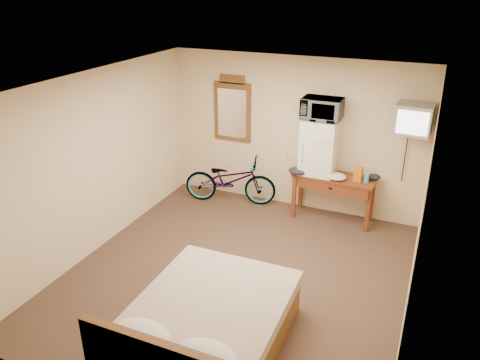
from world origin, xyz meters
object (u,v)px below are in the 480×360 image
at_px(mini_fridge, 319,146).
at_px(crt_television, 414,119).
at_px(desk, 333,184).
at_px(microwave, 322,109).
at_px(bicycle, 230,180).
at_px(blue_cup, 366,178).
at_px(bed, 204,329).
at_px(wall_mirror, 232,110).

xyz_separation_m(mini_fridge, crt_television, (1.31, -0.04, 0.60)).
height_order(desk, crt_television, crt_television).
relative_size(mini_fridge, microwave, 1.47).
height_order(crt_television, bicycle, crt_television).
distance_m(blue_cup, bed, 3.54).
distance_m(microwave, wall_mirror, 1.59).
height_order(desk, wall_mirror, wall_mirror).
distance_m(mini_fridge, wall_mirror, 1.62).
bearing_deg(bed, blue_cup, 73.12).
xyz_separation_m(blue_cup, wall_mirror, (-2.34, 0.30, 0.74)).
bearing_deg(microwave, crt_television, -1.84).
height_order(mini_fridge, wall_mirror, wall_mirror).
distance_m(microwave, bicycle, 2.01).
distance_m(desk, blue_cup, 0.53).
relative_size(microwave, bicycle, 0.38).
bearing_deg(bed, mini_fridge, 85.93).
xyz_separation_m(mini_fridge, bicycle, (-1.46, -0.11, -0.77)).
bearing_deg(bed, bicycle, 110.13).
relative_size(mini_fridge, crt_television, 1.46).
bearing_deg(desk, bed, -98.85).
height_order(blue_cup, bicycle, blue_cup).
bearing_deg(mini_fridge, microwave, 56.25).
distance_m(mini_fridge, crt_television, 1.44).
xyz_separation_m(desk, bed, (-0.53, -3.38, -0.33)).
relative_size(mini_fridge, blue_cup, 6.98).
bearing_deg(bed, wall_mirror, 109.86).
height_order(wall_mirror, bicycle, wall_mirror).
xyz_separation_m(mini_fridge, blue_cup, (0.77, -0.09, -0.37)).
xyz_separation_m(desk, mini_fridge, (-0.28, 0.06, 0.56)).
relative_size(blue_cup, wall_mirror, 0.11).
xyz_separation_m(bicycle, bed, (1.22, -3.33, -0.12)).
xyz_separation_m(blue_cup, bicycle, (-2.24, -0.03, -0.40)).
bearing_deg(crt_television, bed, -114.55).
bearing_deg(desk, blue_cup, -3.07).
relative_size(wall_mirror, bed, 0.56).
relative_size(microwave, crt_television, 0.99).
bearing_deg(desk, wall_mirror, 171.66).
relative_size(desk, mini_fridge, 1.49).
bearing_deg(bicycle, microwave, -99.09).
bearing_deg(blue_cup, crt_television, 4.85).
relative_size(desk, bicycle, 0.82).
distance_m(blue_cup, crt_television, 1.11).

